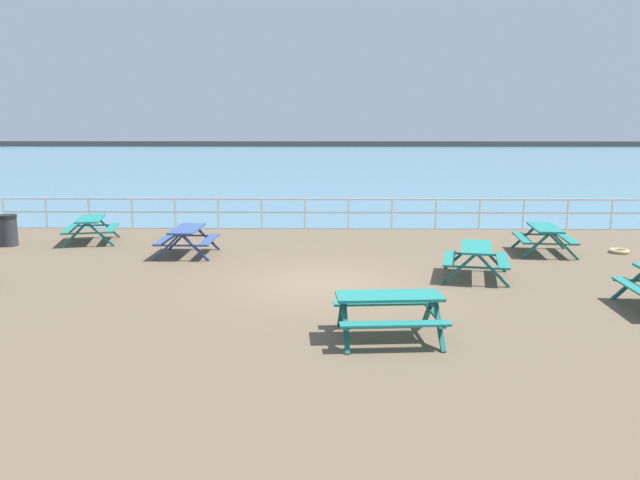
{
  "coord_description": "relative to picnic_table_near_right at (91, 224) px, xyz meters",
  "views": [
    {
      "loc": [
        0.16,
        -14.36,
        3.62
      ],
      "look_at": [
        -0.12,
        1.13,
        0.8
      ],
      "focal_mm": 35.59,
      "sensor_mm": 36.0,
      "label": 1
    }
  ],
  "objects": [
    {
      "name": "seaward_railing",
      "position": [
        7.33,
        2.77,
        0.15
      ],
      "size": [
        23.07,
        0.07,
        1.08
      ],
      "color": "white",
      "rests_on": "ground"
    },
    {
      "name": "distant_shoreline",
      "position": [
        7.33,
        90.77,
        -0.58
      ],
      "size": [
        142.0,
        6.0,
        1.8
      ],
      "primitive_type": "cube",
      "color": "#4C4C47",
      "rests_on": "ground"
    },
    {
      "name": "picnic_table_near_right",
      "position": [
        0.0,
        0.0,
        0.0
      ],
      "size": [
        1.86,
        2.08,
        0.8
      ],
      "rotation": [
        0.0,
        0.0,
        1.79
      ],
      "color": "#1E7A70",
      "rests_on": "ground"
    },
    {
      "name": "sea_band",
      "position": [
        7.33,
        47.77,
        -0.58
      ],
      "size": [
        142.0,
        90.0,
        0.01
      ],
      "primitive_type": "cube",
      "color": "teal",
      "rests_on": "ground"
    },
    {
      "name": "ground_plane",
      "position": [
        7.33,
        -4.98,
        -0.68
      ],
      "size": [
        30.0,
        24.0,
        0.2
      ],
      "primitive_type": "cube",
      "color": "brown"
    },
    {
      "name": "rope_coil",
      "position": [
        15.75,
        -1.37,
        -0.53
      ],
      "size": [
        0.55,
        0.55,
        0.11
      ],
      "primitive_type": "torus",
      "color": "tan",
      "rests_on": "ground"
    },
    {
      "name": "picnic_table_seaward",
      "position": [
        10.95,
        -4.45,
        0.0
      ],
      "size": [
        1.85,
        2.07,
        0.8
      ],
      "rotation": [
        0.0,
        0.0,
        1.36
      ],
      "color": "#1E7A70",
      "rests_on": "ground"
    },
    {
      "name": "litter_bin",
      "position": [
        -2.3,
        -0.61,
        -0.1
      ],
      "size": [
        0.55,
        0.55,
        0.95
      ],
      "color": "#2D2D33",
      "rests_on": "ground"
    },
    {
      "name": "picnic_table_far_left",
      "position": [
        8.47,
        -8.88,
        0.0
      ],
      "size": [
        1.91,
        1.66,
        0.8
      ],
      "rotation": [
        0.0,
        0.0,
        0.08
      ],
      "color": "#1E7A70",
      "rests_on": "ground"
    },
    {
      "name": "picnic_table_corner",
      "position": [
        13.55,
        -1.51,
        0.0
      ],
      "size": [
        1.71,
        1.95,
        0.8
      ],
      "rotation": [
        0.0,
        0.0,
        1.46
      ],
      "color": "#1E7A70",
      "rests_on": "ground"
    },
    {
      "name": "picnic_table_far_right",
      "position": [
        3.44,
        -1.89,
        0.0
      ],
      "size": [
        1.56,
        1.81,
        0.8
      ],
      "rotation": [
        0.0,
        0.0,
        1.56
      ],
      "color": "#334C84",
      "rests_on": "ground"
    }
  ]
}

